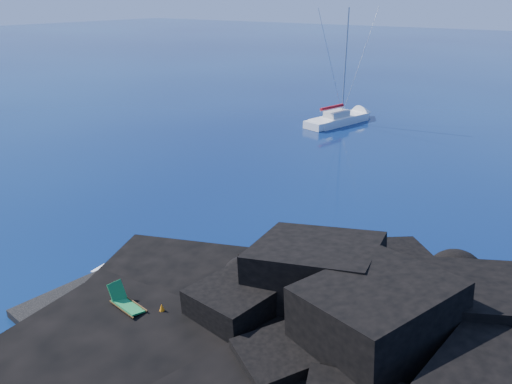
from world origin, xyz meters
TOP-DOWN VIEW (x-y plane):
  - ground at (0.00, 0.00)m, footprint 400.00×400.00m
  - headland at (13.00, 3.00)m, footprint 24.00×24.00m
  - beach at (4.50, 0.50)m, footprint 9.08×6.86m
  - surf_foam at (5.00, 5.00)m, footprint 10.00×8.00m
  - sailboat at (-3.94, 36.05)m, footprint 4.70×11.10m
  - deck_chair at (4.29, 0.74)m, footprint 1.85×1.01m
  - towel at (6.81, 1.57)m, footprint 2.03×1.72m
  - sunbather at (6.81, 1.57)m, footprint 1.72×1.31m
  - marker_cone at (5.54, 1.40)m, footprint 0.49×0.49m

SIDE VIEW (x-z plane):
  - ground at x=0.00m, z-range 0.00..0.00m
  - headland at x=13.00m, z-range -1.80..1.80m
  - beach at x=4.50m, z-range -0.35..0.35m
  - surf_foam at x=5.00m, z-range -0.03..0.03m
  - sailboat at x=-3.94m, z-range -5.70..5.70m
  - towel at x=6.81m, z-range 0.35..0.40m
  - sunbather at x=6.81m, z-range 0.40..0.64m
  - marker_cone at x=5.54m, z-range 0.35..0.95m
  - deck_chair at x=4.29m, z-range 0.35..1.56m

